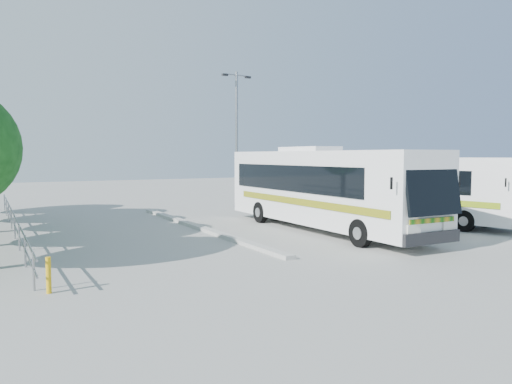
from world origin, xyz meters
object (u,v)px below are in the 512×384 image
coach_adjacent (403,186)px  lamppost (237,133)px  coach_main (322,187)px  bollard (49,275)px

coach_adjacent → lamppost: 11.51m
coach_adjacent → lamppost: lamppost is taller
coach_main → coach_adjacent: (5.54, 0.54, -0.16)m
coach_main → lamppost: size_ratio=1.49×
coach_main → bollard: (-12.17, -5.29, -1.52)m
bollard → lamppost: bearing=50.6°
coach_adjacent → lamppost: size_ratio=1.39×
coach_main → bollard: 13.36m
coach_main → bollard: bearing=-156.2°
coach_adjacent → bollard: size_ratio=13.33×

